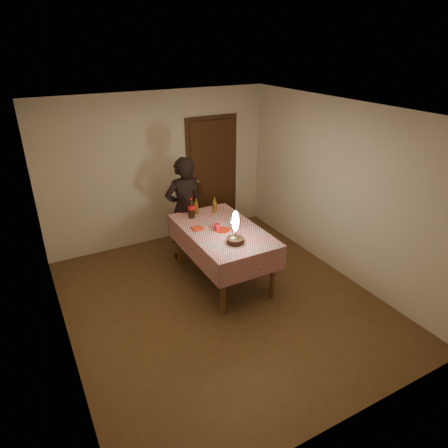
{
  "coord_description": "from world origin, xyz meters",
  "views": [
    {
      "loc": [
        -2.16,
        -4.05,
        3.36
      ],
      "look_at": [
        0.29,
        0.45,
        0.95
      ],
      "focal_mm": 32.0,
      "sensor_mm": 36.0,
      "label": 1
    }
  ],
  "objects_px": {
    "cola_bottle": "(191,208)",
    "amber_bottle_right": "(215,206)",
    "red_cup": "(217,227)",
    "clear_cup": "(233,227)",
    "birthday_cake": "(235,234)",
    "red_plate": "(222,230)",
    "dining_table": "(222,236)",
    "photographer": "(184,209)",
    "amber_bottle_left": "(196,207)"
  },
  "relations": [
    {
      "from": "clear_cup",
      "to": "amber_bottle_left",
      "type": "xyz_separation_m",
      "value": [
        -0.22,
        0.76,
        0.07
      ]
    },
    {
      "from": "red_plate",
      "to": "cola_bottle",
      "type": "xyz_separation_m",
      "value": [
        -0.2,
        0.62,
        0.15
      ]
    },
    {
      "from": "red_plate",
      "to": "photographer",
      "type": "height_order",
      "value": "photographer"
    },
    {
      "from": "clear_cup",
      "to": "amber_bottle_right",
      "type": "distance_m",
      "value": 0.67
    },
    {
      "from": "photographer",
      "to": "red_cup",
      "type": "bearing_deg",
      "value": -83.43
    },
    {
      "from": "red_cup",
      "to": "clear_cup",
      "type": "height_order",
      "value": "red_cup"
    },
    {
      "from": "red_cup",
      "to": "dining_table",
      "type": "bearing_deg",
      "value": 4.22
    },
    {
      "from": "dining_table",
      "to": "amber_bottle_right",
      "type": "xyz_separation_m",
      "value": [
        0.18,
        0.58,
        0.23
      ]
    },
    {
      "from": "red_cup",
      "to": "clear_cup",
      "type": "bearing_deg",
      "value": -18.3
    },
    {
      "from": "red_cup",
      "to": "clear_cup",
      "type": "distance_m",
      "value": 0.23
    },
    {
      "from": "birthday_cake",
      "to": "cola_bottle",
      "type": "distance_m",
      "value": 1.06
    },
    {
      "from": "dining_table",
      "to": "red_plate",
      "type": "distance_m",
      "value": 0.12
    },
    {
      "from": "dining_table",
      "to": "birthday_cake",
      "type": "relative_size",
      "value": 3.64
    },
    {
      "from": "cola_bottle",
      "to": "clear_cup",
      "type": "bearing_deg",
      "value": -62.6
    },
    {
      "from": "amber_bottle_right",
      "to": "photographer",
      "type": "bearing_deg",
      "value": 138.08
    },
    {
      "from": "cola_bottle",
      "to": "photographer",
      "type": "height_order",
      "value": "photographer"
    },
    {
      "from": "birthday_cake",
      "to": "amber_bottle_left",
      "type": "xyz_separation_m",
      "value": [
        -0.04,
        1.15,
        -0.02
      ]
    },
    {
      "from": "birthday_cake",
      "to": "photographer",
      "type": "xyz_separation_m",
      "value": [
        -0.14,
        1.38,
        -0.12
      ]
    },
    {
      "from": "dining_table",
      "to": "photographer",
      "type": "height_order",
      "value": "photographer"
    },
    {
      "from": "birthday_cake",
      "to": "amber_bottle_right",
      "type": "distance_m",
      "value": 1.07
    },
    {
      "from": "birthday_cake",
      "to": "red_plate",
      "type": "distance_m",
      "value": 0.46
    },
    {
      "from": "red_cup",
      "to": "photographer",
      "type": "height_order",
      "value": "photographer"
    },
    {
      "from": "red_plate",
      "to": "red_cup",
      "type": "bearing_deg",
      "value": 163.24
    },
    {
      "from": "red_cup",
      "to": "amber_bottle_left",
      "type": "xyz_separation_m",
      "value": [
        -0.0,
        0.69,
        0.07
      ]
    },
    {
      "from": "dining_table",
      "to": "red_cup",
      "type": "bearing_deg",
      "value": -175.78
    },
    {
      "from": "birthday_cake",
      "to": "red_cup",
      "type": "bearing_deg",
      "value": 94.48
    },
    {
      "from": "amber_bottle_right",
      "to": "red_cup",
      "type": "bearing_deg",
      "value": -114.32
    },
    {
      "from": "birthday_cake",
      "to": "cola_bottle",
      "type": "bearing_deg",
      "value": 98.82
    },
    {
      "from": "amber_bottle_right",
      "to": "photographer",
      "type": "relative_size",
      "value": 0.15
    },
    {
      "from": "red_cup",
      "to": "amber_bottle_left",
      "type": "bearing_deg",
      "value": 90.34
    },
    {
      "from": "red_plate",
      "to": "amber_bottle_left",
      "type": "height_order",
      "value": "amber_bottle_left"
    },
    {
      "from": "cola_bottle",
      "to": "amber_bottle_right",
      "type": "distance_m",
      "value": 0.4
    },
    {
      "from": "red_plate",
      "to": "cola_bottle",
      "type": "relative_size",
      "value": 0.69
    },
    {
      "from": "amber_bottle_right",
      "to": "dining_table",
      "type": "bearing_deg",
      "value": -106.86
    },
    {
      "from": "dining_table",
      "to": "photographer",
      "type": "relative_size",
      "value": 1.0
    },
    {
      "from": "dining_table",
      "to": "amber_bottle_left",
      "type": "height_order",
      "value": "amber_bottle_left"
    },
    {
      "from": "dining_table",
      "to": "amber_bottle_right",
      "type": "distance_m",
      "value": 0.65
    },
    {
      "from": "clear_cup",
      "to": "photographer",
      "type": "bearing_deg",
      "value": 108.02
    },
    {
      "from": "dining_table",
      "to": "amber_bottle_left",
      "type": "relative_size",
      "value": 6.75
    },
    {
      "from": "dining_table",
      "to": "clear_cup",
      "type": "relative_size",
      "value": 19.11
    },
    {
      "from": "cola_bottle",
      "to": "photographer",
      "type": "distance_m",
      "value": 0.36
    },
    {
      "from": "amber_bottle_left",
      "to": "red_cup",
      "type": "bearing_deg",
      "value": -89.66
    },
    {
      "from": "dining_table",
      "to": "clear_cup",
      "type": "xyz_separation_m",
      "value": [
        0.13,
        -0.08,
        0.16
      ]
    },
    {
      "from": "red_cup",
      "to": "photographer",
      "type": "xyz_separation_m",
      "value": [
        -0.11,
        0.93,
        -0.04
      ]
    },
    {
      "from": "dining_table",
      "to": "amber_bottle_right",
      "type": "relative_size",
      "value": 6.75
    },
    {
      "from": "dining_table",
      "to": "photographer",
      "type": "xyz_separation_m",
      "value": [
        -0.2,
        0.92,
        0.13
      ]
    },
    {
      "from": "clear_cup",
      "to": "cola_bottle",
      "type": "xyz_separation_m",
      "value": [
        -0.35,
        0.67,
        0.11
      ]
    },
    {
      "from": "birthday_cake",
      "to": "red_plate",
      "type": "xyz_separation_m",
      "value": [
        0.04,
        0.44,
        -0.13
      ]
    },
    {
      "from": "amber_bottle_left",
      "to": "amber_bottle_right",
      "type": "distance_m",
      "value": 0.29
    },
    {
      "from": "birthday_cake",
      "to": "photographer",
      "type": "height_order",
      "value": "photographer"
    }
  ]
}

